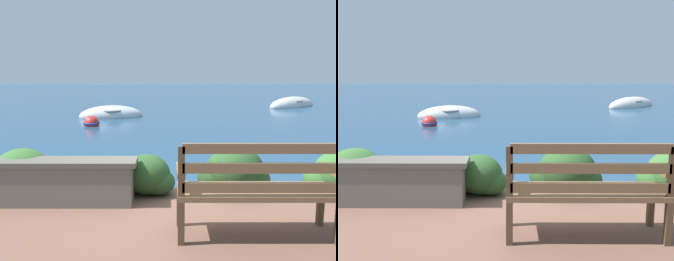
# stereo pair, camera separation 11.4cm
# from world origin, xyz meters

# --- Properties ---
(ground_plane) EXTENTS (80.00, 80.00, 0.00)m
(ground_plane) POSITION_xyz_m (0.00, 0.00, 0.00)
(ground_plane) COLOR navy
(park_bench) EXTENTS (1.48, 0.48, 0.93)m
(park_bench) POSITION_xyz_m (0.69, -1.46, 0.70)
(park_bench) COLOR brown
(park_bench) RESTS_ON patio_terrace
(stone_wall) EXTENTS (2.24, 0.39, 0.53)m
(stone_wall) POSITION_xyz_m (-1.61, -0.58, 0.49)
(stone_wall) COLOR #666056
(stone_wall) RESTS_ON patio_terrace
(hedge_clump_left) EXTENTS (0.89, 0.64, 0.61)m
(hedge_clump_left) POSITION_xyz_m (-1.92, -0.35, 0.48)
(hedge_clump_left) COLOR #38662D
(hedge_clump_left) RESTS_ON patio_terrace
(hedge_clump_centre) EXTENTS (0.74, 0.54, 0.51)m
(hedge_clump_centre) POSITION_xyz_m (-0.41, -0.23, 0.44)
(hedge_clump_centre) COLOR #284C23
(hedge_clump_centre) RESTS_ON patio_terrace
(hedge_clump_right) EXTENTS (0.90, 0.65, 0.61)m
(hedge_clump_right) POSITION_xyz_m (0.69, -0.24, 0.48)
(hedge_clump_right) COLOR #284C23
(hedge_clump_right) RESTS_ON patio_terrace
(rowboat_nearest) EXTENTS (2.53, 1.57, 0.78)m
(rowboat_nearest) POSITION_xyz_m (-2.26, 9.15, 0.07)
(rowboat_nearest) COLOR silver
(rowboat_nearest) RESTS_ON ground_plane
(rowboat_mid) EXTENTS (3.12, 2.73, 0.84)m
(rowboat_mid) POSITION_xyz_m (5.86, 13.19, 0.07)
(rowboat_mid) COLOR silver
(rowboat_mid) RESTS_ON ground_plane
(mooring_buoy) EXTENTS (0.53, 0.53, 0.48)m
(mooring_buoy) POSITION_xyz_m (-2.57, 7.02, 0.08)
(mooring_buoy) COLOR red
(mooring_buoy) RESTS_ON ground_plane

